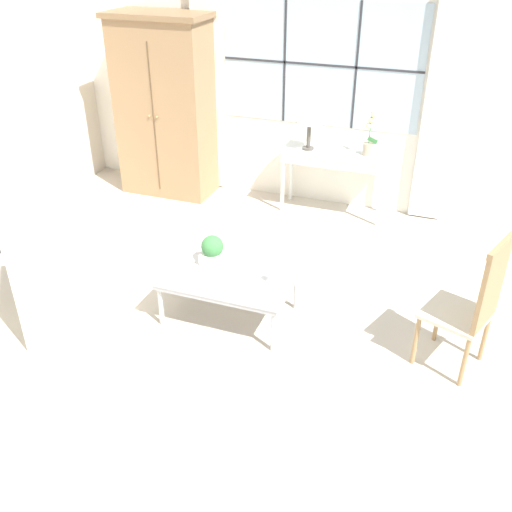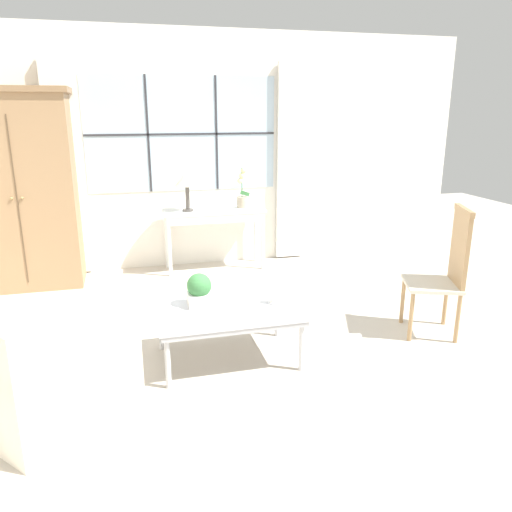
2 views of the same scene
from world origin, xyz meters
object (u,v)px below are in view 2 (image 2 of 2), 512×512
at_px(potted_orchid, 242,194).
at_px(table_lamp, 187,180).
at_px(armchair_upholstered, 38,375).
at_px(coffee_table, 228,313).
at_px(console_table, 214,217).
at_px(side_chair_wooden, 447,267).
at_px(pillar_candle, 274,297).
at_px(armoire, 22,190).
at_px(potted_plant_small, 199,290).

bearing_deg(potted_orchid, table_lamp, -175.41).
bearing_deg(armchair_upholstered, table_lamp, 64.18).
relative_size(armchair_upholstered, coffee_table, 1.15).
bearing_deg(console_table, side_chair_wooden, -56.04).
height_order(console_table, potted_orchid, potted_orchid).
xyz_separation_m(side_chair_wooden, pillar_candle, (-1.53, -0.00, -0.12)).
xyz_separation_m(coffee_table, pillar_candle, (0.37, -0.00, 0.09)).
distance_m(armoire, coffee_table, 2.96).
relative_size(side_chair_wooden, coffee_table, 1.03).
distance_m(console_table, pillar_candle, 2.36).
distance_m(console_table, side_chair_wooden, 2.83).
bearing_deg(potted_plant_small, potted_orchid, 68.89).
relative_size(table_lamp, potted_orchid, 0.98).
height_order(armoire, coffee_table, armoire).
bearing_deg(armchair_upholstered, armoire, 99.52).
distance_m(armoire, console_table, 2.12).
xyz_separation_m(table_lamp, coffee_table, (-0.01, -2.32, -0.72)).
bearing_deg(coffee_table, console_table, 82.26).
height_order(side_chair_wooden, pillar_candle, side_chair_wooden).
height_order(armoire, pillar_candle, armoire).
bearing_deg(pillar_candle, armchair_upholstered, -166.38).
xyz_separation_m(console_table, potted_orchid, (0.35, 0.02, 0.26)).
distance_m(armoire, side_chair_wooden, 4.34).
distance_m(armoire, pillar_candle, 3.18).
height_order(console_table, table_lamp, table_lamp).
bearing_deg(table_lamp, coffee_table, -90.14).
bearing_deg(pillar_candle, side_chair_wooden, 0.03).
height_order(potted_orchid, armchair_upholstered, potted_orchid).
bearing_deg(pillar_candle, armoire, 133.14).
xyz_separation_m(console_table, coffee_table, (-0.32, -2.35, -0.26)).
height_order(console_table, potted_plant_small, console_table).
bearing_deg(potted_plant_small, pillar_candle, -11.16).
distance_m(armchair_upholstered, potted_plant_small, 1.26).
relative_size(potted_orchid, pillar_candle, 3.80).
bearing_deg(armoire, console_table, 1.92).
bearing_deg(table_lamp, pillar_candle, -81.01).
distance_m(console_table, coffee_table, 2.38).
xyz_separation_m(armchair_upholstered, coffee_table, (1.31, 0.41, 0.12)).
bearing_deg(pillar_candle, potted_plant_small, 168.84).
distance_m(table_lamp, pillar_candle, 2.43).
distance_m(side_chair_wooden, pillar_candle, 1.53).
bearing_deg(side_chair_wooden, coffee_table, 179.98).
distance_m(armoire, potted_plant_small, 2.72).
bearing_deg(console_table, table_lamp, -174.11).
distance_m(coffee_table, pillar_candle, 0.38).
distance_m(potted_orchid, potted_plant_small, 2.45).
bearing_deg(armchair_upholstered, console_table, 59.38).
bearing_deg(coffee_table, pillar_candle, -0.23).
bearing_deg(armoire, pillar_candle, -46.86).
height_order(potted_orchid, pillar_candle, potted_orchid).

